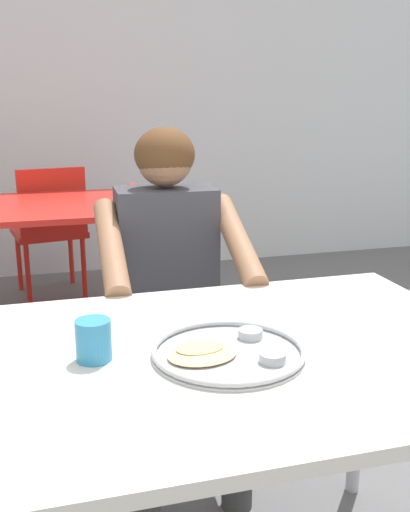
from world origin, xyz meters
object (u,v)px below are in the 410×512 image
diner_foreground (171,274)px  chair_red_far (50,224)px  table_background_red (47,220)px  table_foreground (248,376)px  thali_tray (227,351)px  drinking_cup (93,339)px  chair_foreground (161,316)px  chair_red_right (158,245)px

diner_foreground → chair_red_far: bearing=100.0°
table_background_red → chair_red_far: 0.65m
table_foreground → chair_red_far: bearing=97.7°
thali_tray → table_background_red: size_ratio=0.37×
table_background_red → table_foreground: bearing=-79.3°
drinking_cup → diner_foreground: bearing=65.1°
diner_foreground → table_background_red: diner_foreground is taller
thali_tray → diner_foreground: bearing=86.7°
chair_foreground → diner_foreground: bearing=-91.7°
table_background_red → drinking_cup: bearing=-88.5°
chair_red_right → diner_foreground: bearing=-99.4°
drinking_cup → chair_red_right: drinking_cup is taller
thali_tray → table_background_red: bearing=99.0°
chair_red_far → table_foreground: bearing=-82.3°
table_foreground → chair_red_right: (0.21, 2.07, -0.21)m
table_background_red → chair_red_right: 0.63m
chair_foreground → chair_red_right: bearing=79.1°
chair_foreground → chair_red_far: 1.80m
table_foreground → thali_tray: bearing=-150.7°
diner_foreground → chair_red_right: 1.38m
thali_tray → diner_foreground: size_ratio=0.28×
table_background_red → chair_red_far: size_ratio=1.04×
table_foreground → drinking_cup: bearing=175.8°
chair_foreground → chair_red_far: chair_red_far is taller
table_foreground → chair_red_right: bearing=84.3°
chair_foreground → diner_foreground: size_ratio=0.69×
drinking_cup → chair_foreground: drinking_cup is taller
drinking_cup → chair_red_right: size_ratio=0.11×
chair_red_right → chair_red_far: chair_red_far is taller
chair_foreground → table_background_red: chair_foreground is taller
thali_tray → chair_red_far: (-0.31, 2.74, -0.26)m
table_foreground → table_background_red: table_foreground is taller
table_foreground → drinking_cup: drinking_cup is taller
thali_tray → chair_foreground: 1.02m
diner_foreground → table_background_red: (-0.38, 1.35, -0.06)m
drinking_cup → chair_foreground: bearing=70.1°
thali_tray → table_background_red: 2.14m
diner_foreground → chair_foreground: bearing=88.3°
chair_red_far → drinking_cup: bearing=-89.5°
chair_foreground → chair_red_far: bearing=101.4°
table_foreground → thali_tray: (-0.06, -0.03, 0.08)m
chair_foreground → diner_foreground: (-0.01, -0.22, 0.23)m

